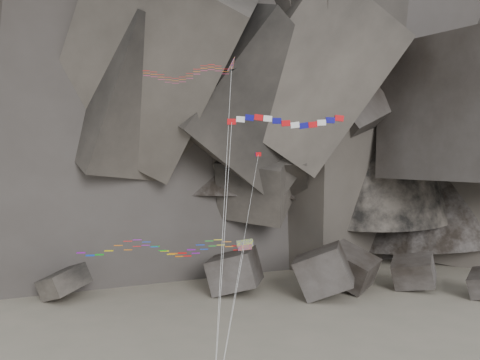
{
  "coord_description": "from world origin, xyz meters",
  "views": [
    {
      "loc": [
        -0.07,
        -43.76,
        21.46
      ],
      "look_at": [
        2.42,
        6.0,
        18.42
      ],
      "focal_mm": 40.0,
      "sensor_mm": 36.0,
      "label": 1
    }
  ],
  "objects_px": {
    "banner_kite": "(285,122)",
    "delta_kite": "(183,73)",
    "pennant_kite": "(250,203)",
    "parafoil_kite": "(157,247)"
  },
  "relations": [
    {
      "from": "banner_kite",
      "to": "delta_kite",
      "type": "bearing_deg",
      "value": 165.09
    },
    {
      "from": "delta_kite",
      "to": "pennant_kite",
      "type": "distance_m",
      "value": 13.04
    },
    {
      "from": "delta_kite",
      "to": "parafoil_kite",
      "type": "height_order",
      "value": "delta_kite"
    },
    {
      "from": "pennant_kite",
      "to": "delta_kite",
      "type": "bearing_deg",
      "value": 125.09
    },
    {
      "from": "parafoil_kite",
      "to": "pennant_kite",
      "type": "bearing_deg",
      "value": 7.03
    },
    {
      "from": "banner_kite",
      "to": "pennant_kite",
      "type": "bearing_deg",
      "value": 177.31
    },
    {
      "from": "banner_kite",
      "to": "parafoil_kite",
      "type": "bearing_deg",
      "value": -168.17
    },
    {
      "from": "banner_kite",
      "to": "pennant_kite",
      "type": "relative_size",
      "value": 1.17
    },
    {
      "from": "delta_kite",
      "to": "banner_kite",
      "type": "bearing_deg",
      "value": 0.54
    },
    {
      "from": "delta_kite",
      "to": "banner_kite",
      "type": "relative_size",
      "value": 1.24
    }
  ]
}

